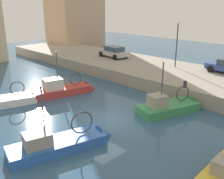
# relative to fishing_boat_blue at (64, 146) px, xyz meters

# --- Properties ---
(water_surface) EXTENTS (80.00, 80.00, 0.00)m
(water_surface) POSITION_rel_fishing_boat_blue_xyz_m (4.16, 1.24, -0.12)
(water_surface) COLOR #335675
(water_surface) RESTS_ON ground
(quay_wall) EXTENTS (9.00, 56.00, 1.20)m
(quay_wall) POSITION_rel_fishing_boat_blue_xyz_m (15.66, 1.24, 0.48)
(quay_wall) COLOR #9E9384
(quay_wall) RESTS_ON ground
(fishing_boat_blue) EXTENTS (6.44, 3.11, 4.67)m
(fishing_boat_blue) POSITION_rel_fishing_boat_blue_xyz_m (0.00, 0.00, 0.00)
(fishing_boat_blue) COLOR #2D60B7
(fishing_boat_blue) RESTS_ON ground
(fishing_boat_red) EXTENTS (6.38, 3.12, 4.65)m
(fishing_boat_red) POSITION_rel_fishing_boat_blue_xyz_m (5.45, 7.81, 0.04)
(fishing_boat_red) COLOR #BC3833
(fishing_boat_red) RESTS_ON ground
(fishing_boat_green) EXTENTS (5.75, 3.48, 4.79)m
(fishing_boat_green) POSITION_rel_fishing_boat_blue_xyz_m (8.91, -1.30, 0.00)
(fishing_boat_green) COLOR #388951
(fishing_boat_green) RESTS_ON ground
(fishing_boat_white) EXTENTS (6.55, 3.40, 3.94)m
(fishing_boat_white) POSITION_rel_fishing_boat_blue_xyz_m (0.28, 8.88, 0.01)
(fishing_boat_white) COLOR white
(fishing_boat_white) RESTS_ON ground
(parked_car_silver) EXTENTS (2.24, 4.19, 1.42)m
(parked_car_silver) POSITION_rel_fishing_boat_blue_xyz_m (16.08, 12.16, 1.80)
(parked_car_silver) COLOR #B7B7BC
(parked_car_silver) RESTS_ON quay_wall
(mooring_bollard_north) EXTENTS (0.28, 0.28, 0.55)m
(mooring_bollard_north) POSITION_rel_fishing_boat_blue_xyz_m (11.51, -0.76, 1.36)
(mooring_bollard_north) COLOR #2D2D33
(mooring_bollard_north) RESTS_ON quay_wall
(quay_streetlamp) EXTENTS (0.36, 0.36, 4.83)m
(quay_streetlamp) POSITION_rel_fishing_boat_blue_xyz_m (17.16, 3.81, 4.34)
(quay_streetlamp) COLOR #38383D
(quay_streetlamp) RESTS_ON quay_wall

